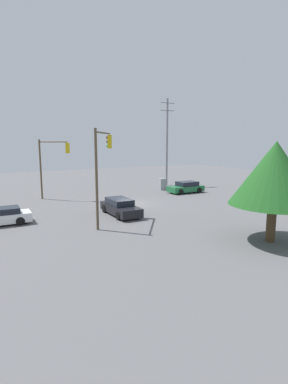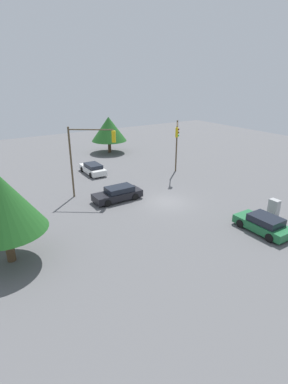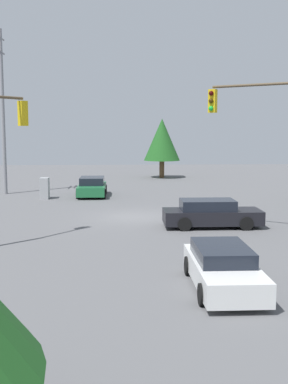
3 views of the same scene
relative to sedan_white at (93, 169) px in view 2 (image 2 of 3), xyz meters
name	(u,v)px [view 2 (image 2 of 3)]	position (x,y,z in m)	size (l,w,h in m)	color
ground_plane	(166,202)	(-11.97, -2.27, -0.61)	(80.00, 80.00, 0.00)	#5B5B5E
sedan_white	(93,169)	(0.00, 0.00, 0.00)	(4.46, 1.89, 1.25)	silver
sedan_green	(263,224)	(-20.58, -5.08, 0.04)	(4.30, 2.03, 1.34)	#1E6638
sedan_dark	(118,194)	(-9.04, 1.35, 0.04)	(1.93, 4.72, 1.35)	black
traffic_signal_main	(87,150)	(-6.80, 3.26, 4.11)	(2.70, 3.72, 6.88)	brown
traffic_signal_cross	(177,139)	(-5.65, -8.35, 3.65)	(2.72, 2.30, 6.27)	brown
electrical_cabinet	(274,208)	(-19.24, -8.24, 0.12)	(0.84, 0.58, 1.46)	#9EA0A3
tree_behind	(1,202)	(-14.21, 11.97, 3.52)	(5.18, 5.18, 6.04)	#4C3823
tree_corner	(109,129)	(8.58, -6.58, 3.00)	(5.33, 5.33, 5.43)	#4C3823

